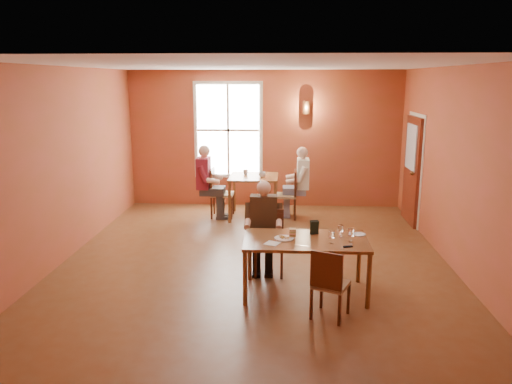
# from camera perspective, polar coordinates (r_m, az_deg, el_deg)

# --- Properties ---
(ground) EXTENTS (6.00, 7.00, 0.01)m
(ground) POSITION_cam_1_polar(r_m,az_deg,el_deg) (8.03, -0.08, -7.65)
(ground) COLOR brown
(ground) RESTS_ON ground
(wall_back) EXTENTS (6.00, 0.04, 3.00)m
(wall_back) POSITION_cam_1_polar(r_m,az_deg,el_deg) (11.09, 0.98, 6.05)
(wall_back) COLOR brown
(wall_back) RESTS_ON ground
(wall_front) EXTENTS (6.00, 0.04, 3.00)m
(wall_front) POSITION_cam_1_polar(r_m,az_deg,el_deg) (4.24, -2.87, -5.15)
(wall_front) COLOR brown
(wall_front) RESTS_ON ground
(wall_left) EXTENTS (0.04, 7.00, 3.00)m
(wall_left) POSITION_cam_1_polar(r_m,az_deg,el_deg) (8.36, -21.10, 2.96)
(wall_left) COLOR brown
(wall_left) RESTS_ON ground
(wall_right) EXTENTS (0.04, 7.00, 3.00)m
(wall_right) POSITION_cam_1_polar(r_m,az_deg,el_deg) (8.04, 21.81, 2.54)
(wall_right) COLOR brown
(wall_right) RESTS_ON ground
(ceiling) EXTENTS (6.00, 7.00, 0.04)m
(ceiling) POSITION_cam_1_polar(r_m,az_deg,el_deg) (7.52, -0.09, 14.29)
(ceiling) COLOR white
(ceiling) RESTS_ON wall_back
(window) EXTENTS (1.36, 0.10, 1.96)m
(window) POSITION_cam_1_polar(r_m,az_deg,el_deg) (11.08, -3.19, 7.07)
(window) COLOR white
(window) RESTS_ON wall_back
(door) EXTENTS (0.12, 1.04, 2.10)m
(door) POSITION_cam_1_polar(r_m,az_deg,el_deg) (10.27, 17.32, 2.39)
(door) COLOR maroon
(door) RESTS_ON ground
(wall_sconce) EXTENTS (0.16, 0.16, 0.28)m
(wall_sconce) POSITION_cam_1_polar(r_m,az_deg,el_deg) (10.94, 5.76, 9.57)
(wall_sconce) COLOR brown
(wall_sconce) RESTS_ON wall_back
(main_table) EXTENTS (1.61, 0.91, 0.76)m
(main_table) POSITION_cam_1_polar(r_m,az_deg,el_deg) (6.71, 5.64, -8.45)
(main_table) COLOR brown
(main_table) RESTS_ON ground
(chair_diner_main) EXTENTS (0.41, 0.41, 0.94)m
(chair_diner_main) POSITION_cam_1_polar(r_m,az_deg,el_deg) (7.29, 1.51, -5.89)
(chair_diner_main) COLOR #472A15
(chair_diner_main) RESTS_ON ground
(diner_main) EXTENTS (0.52, 0.52, 1.30)m
(diner_main) POSITION_cam_1_polar(r_m,az_deg,el_deg) (7.21, 1.51, -4.60)
(diner_main) COLOR #362117
(diner_main) RESTS_ON ground
(chair_empty) EXTENTS (0.51, 0.51, 0.87)m
(chair_empty) POSITION_cam_1_polar(r_m,az_deg,el_deg) (6.10, 8.55, -10.22)
(chair_empty) COLOR #3E1D11
(chair_empty) RESTS_ON ground
(plate_food) EXTENTS (0.30, 0.30, 0.03)m
(plate_food) POSITION_cam_1_polar(r_m,az_deg,el_deg) (6.56, 3.24, -5.25)
(plate_food) COLOR white
(plate_food) RESTS_ON main_table
(sandwich) EXTENTS (0.09, 0.09, 0.11)m
(sandwich) POSITION_cam_1_polar(r_m,az_deg,el_deg) (6.62, 4.21, -4.79)
(sandwich) COLOR tan
(sandwich) RESTS_ON main_table
(goblet_a) EXTENTS (0.08, 0.08, 0.18)m
(goblet_a) POSITION_cam_1_polar(r_m,az_deg,el_deg) (6.71, 9.65, -4.37)
(goblet_a) COLOR white
(goblet_a) RESTS_ON main_table
(goblet_b) EXTENTS (0.10, 0.10, 0.19)m
(goblet_b) POSITION_cam_1_polar(r_m,az_deg,el_deg) (6.52, 10.81, -4.85)
(goblet_b) COLOR white
(goblet_b) RESTS_ON main_table
(goblet_c) EXTENTS (0.10, 0.10, 0.19)m
(goblet_c) POSITION_cam_1_polar(r_m,az_deg,el_deg) (6.42, 8.63, -5.08)
(goblet_c) COLOR white
(goblet_c) RESTS_ON main_table
(menu_stand) EXTENTS (0.12, 0.08, 0.19)m
(menu_stand) POSITION_cam_1_polar(r_m,az_deg,el_deg) (6.78, 6.69, -4.04)
(menu_stand) COLOR black
(menu_stand) RESTS_ON main_table
(knife) EXTENTS (0.18, 0.05, 0.00)m
(knife) POSITION_cam_1_polar(r_m,az_deg,el_deg) (6.33, 5.24, -6.12)
(knife) COLOR white
(knife) RESTS_ON main_table
(napkin) EXTENTS (0.23, 0.23, 0.01)m
(napkin) POSITION_cam_1_polar(r_m,az_deg,el_deg) (6.39, 1.87, -5.89)
(napkin) COLOR white
(napkin) RESTS_ON main_table
(side_plate) EXTENTS (0.18, 0.18, 0.01)m
(side_plate) POSITION_cam_1_polar(r_m,az_deg,el_deg) (6.86, 11.72, -4.78)
(side_plate) COLOR silver
(side_plate) RESTS_ON main_table
(sunglasses) EXTENTS (0.12, 0.07, 0.01)m
(sunglasses) POSITION_cam_1_polar(r_m,az_deg,el_deg) (6.36, 10.46, -6.15)
(sunglasses) COLOR black
(sunglasses) RESTS_ON main_table
(second_table) EXTENTS (0.98, 0.98, 0.87)m
(second_table) POSITION_cam_1_polar(r_m,az_deg,el_deg) (10.27, -0.26, -0.54)
(second_table) COLOR brown
(second_table) RESTS_ON ground
(chair_diner_white) EXTENTS (0.44, 0.44, 0.99)m
(chair_diner_white) POSITION_cam_1_polar(r_m,az_deg,el_deg) (10.24, 3.37, -0.26)
(chair_diner_white) COLOR brown
(chair_diner_white) RESTS_ON ground
(diner_white) EXTENTS (0.56, 0.56, 1.41)m
(diner_white) POSITION_cam_1_polar(r_m,az_deg,el_deg) (10.19, 3.56, 0.90)
(diner_white) COLOR white
(diner_white) RESTS_ON ground
(chair_diner_maroon) EXTENTS (0.45, 0.45, 1.01)m
(chair_diner_maroon) POSITION_cam_1_polar(r_m,az_deg,el_deg) (10.32, -3.86, -0.11)
(chair_diner_maroon) COLOR brown
(chair_diner_maroon) RESTS_ON ground
(diner_maroon) EXTENTS (0.58, 0.58, 1.46)m
(diner_maroon) POSITION_cam_1_polar(r_m,az_deg,el_deg) (10.27, -4.05, 1.11)
(diner_maroon) COLOR #5E1211
(diner_maroon) RESTS_ON ground
(cup_a) EXTENTS (0.18, 0.18, 0.11)m
(cup_a) POSITION_cam_1_polar(r_m,az_deg,el_deg) (10.06, 0.71, 2.02)
(cup_a) COLOR white
(cup_a) RESTS_ON second_table
(cup_b) EXTENTS (0.12, 0.12, 0.10)m
(cup_b) POSITION_cam_1_polar(r_m,az_deg,el_deg) (10.33, -1.20, 2.28)
(cup_b) COLOR silver
(cup_b) RESTS_ON second_table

